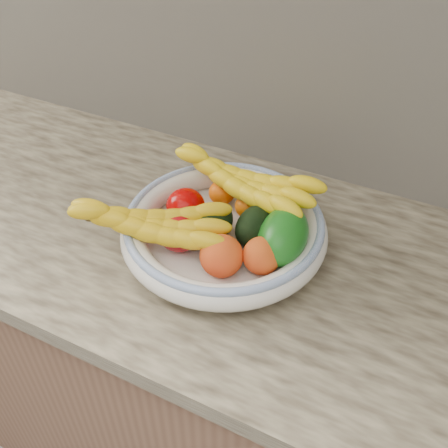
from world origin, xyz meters
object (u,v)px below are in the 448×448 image
Objects in this scene: fruit_bowl at (224,229)px; banana_bunch_back at (242,185)px; green_mango at (283,236)px; banana_bunch_front at (151,227)px.

banana_bunch_back is (-0.01, 0.09, 0.04)m from fruit_bowl.
green_mango is 0.44× the size of banana_bunch_front.
green_mango is (0.12, 0.00, 0.03)m from fruit_bowl.
green_mango is 0.40× the size of banana_bunch_back.
fruit_bowl is at bearing 19.45° from banana_bunch_front.
banana_bunch_back is 1.09× the size of banana_bunch_front.
fruit_bowl is 2.90× the size of green_mango.
fruit_bowl is 1.27× the size of banana_bunch_front.
fruit_bowl is 0.12m from green_mango.
banana_bunch_front is (-0.22, -0.09, 0.01)m from green_mango.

